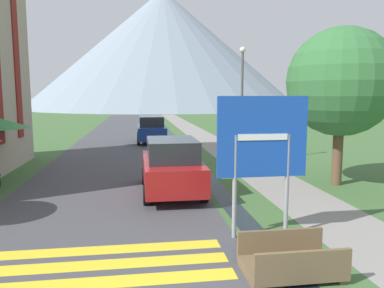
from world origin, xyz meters
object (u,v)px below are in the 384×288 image
at_px(streetlamp, 242,95).
at_px(tree_by_path, 341,82).
at_px(parked_car_far, 151,129).
at_px(road_sign, 262,147).
at_px(footbridge, 290,262).
at_px(parked_car_near, 172,166).

bearing_deg(streetlamp, tree_by_path, -65.89).
bearing_deg(parked_car_far, streetlamp, -64.83).
distance_m(parked_car_far, tree_by_path, 15.02).
relative_size(road_sign, parked_car_far, 0.72).
bearing_deg(parked_car_far, road_sign, -84.22).
height_order(footbridge, tree_by_path, tree_by_path).
bearing_deg(tree_by_path, parked_car_near, -176.74).
xyz_separation_m(parked_car_far, tree_by_path, (6.19, -13.40, 2.77)).
height_order(road_sign, streetlamp, streetlamp).
distance_m(road_sign, streetlamp, 9.70).
height_order(road_sign, footbridge, road_sign).
height_order(road_sign, parked_car_far, road_sign).
bearing_deg(footbridge, streetlamp, 78.74).
relative_size(road_sign, footbridge, 1.89).
xyz_separation_m(parked_car_near, streetlamp, (3.84, 5.25, 2.31)).
relative_size(footbridge, parked_car_near, 0.41).
relative_size(road_sign, streetlamp, 0.59).
bearing_deg(parked_car_near, road_sign, -68.15).
height_order(parked_car_far, tree_by_path, tree_by_path).
bearing_deg(streetlamp, footbridge, -101.26).
relative_size(footbridge, tree_by_path, 0.30).
bearing_deg(tree_by_path, streetlamp, 114.11).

